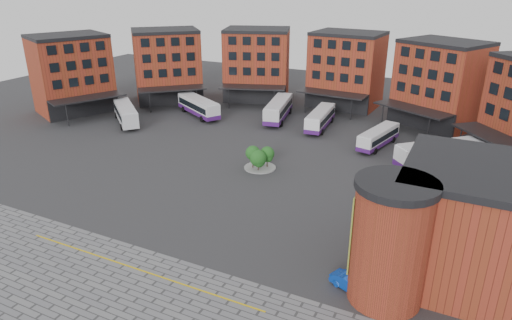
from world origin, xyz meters
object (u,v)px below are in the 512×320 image
at_px(bus_e, 378,137).
at_px(blue_car, 352,284).
at_px(bus_f, 439,154).
at_px(bus_a, 126,112).
at_px(bus_b, 198,106).
at_px(bus_c, 278,109).
at_px(tree_island, 259,157).
at_px(bus_d, 320,118).

bearing_deg(bus_e, blue_car, -67.98).
relative_size(bus_e, bus_f, 0.93).
height_order(bus_a, bus_e, bus_a).
distance_m(bus_b, blue_car, 54.90).
bearing_deg(bus_b, bus_c, -42.57).
xyz_separation_m(tree_island, bus_f, (21.86, 11.75, 0.10)).
height_order(bus_b, bus_d, bus_b).
bearing_deg(bus_b, bus_e, -62.77).
distance_m(bus_c, bus_d, 8.63).
xyz_separation_m(bus_b, bus_c, (14.46, 4.47, 0.09)).
relative_size(tree_island, bus_b, 0.37).
relative_size(bus_a, blue_car, 2.68).
xyz_separation_m(bus_c, bus_d, (8.51, -1.40, -0.20)).
distance_m(bus_d, blue_car, 44.25).
height_order(tree_island, bus_d, tree_island).
bearing_deg(tree_island, bus_c, 107.22).
xyz_separation_m(tree_island, bus_b, (-21.42, 17.96, 0.03)).
bearing_deg(blue_car, tree_island, 64.76).
distance_m(bus_a, blue_car, 56.50).
distance_m(bus_f, blue_car, 31.87).
distance_m(bus_a, bus_e, 43.92).
height_order(bus_a, blue_car, bus_a).
height_order(bus_d, bus_f, bus_f).
bearing_deg(bus_f, bus_a, -128.95).
height_order(bus_c, bus_f, bus_c).
height_order(bus_c, blue_car, bus_c).
distance_m(bus_b, bus_c, 15.14).
relative_size(bus_d, blue_car, 2.86).
bearing_deg(bus_b, bus_f, -67.92).
relative_size(tree_island, bus_f, 0.39).
height_order(tree_island, bus_c, bus_c).
distance_m(bus_c, blue_car, 49.32).
xyz_separation_m(bus_d, bus_e, (11.07, -4.87, -0.17)).
bearing_deg(bus_f, tree_island, -104.40).
bearing_deg(bus_d, bus_f, -28.82).
height_order(bus_c, bus_e, bus_c).
distance_m(tree_island, bus_a, 31.70).
height_order(bus_f, blue_car, bus_f).
height_order(bus_d, bus_e, bus_d).
height_order(bus_b, bus_e, bus_b).
relative_size(bus_f, blue_car, 2.79).
height_order(tree_island, bus_f, bus_f).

